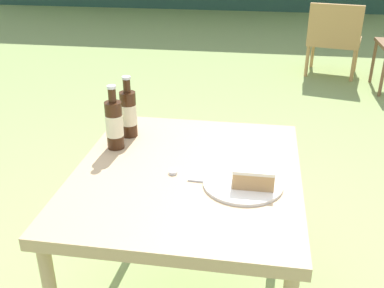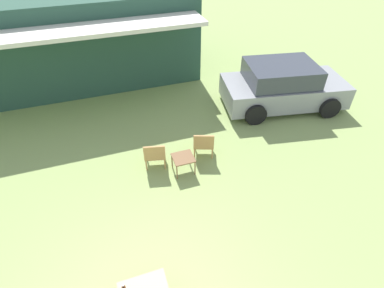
{
  "view_description": "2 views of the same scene",
  "coord_description": "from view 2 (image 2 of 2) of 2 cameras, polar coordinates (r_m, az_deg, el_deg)",
  "views": [
    {
      "loc": [
        0.22,
        -1.3,
        1.42
      ],
      "look_at": [
        0.0,
        0.1,
        0.73
      ],
      "focal_mm": 42.0,
      "sensor_mm": 36.0,
      "label": 1
    },
    {
      "loc": [
        0.03,
        -2.04,
        5.32
      ],
      "look_at": [
        1.75,
        3.02,
        0.9
      ],
      "focal_mm": 28.0,
      "sensor_mm": 36.0,
      "label": 2
    }
  ],
  "objects": [
    {
      "name": "wicker_chair_cushioned",
      "position": [
        7.47,
        -7.09,
        -1.77
      ],
      "size": [
        0.6,
        0.55,
        0.75
      ],
      "rotation": [
        0.0,
        0.0,
        2.91
      ],
      "color": "#B2844C",
      "rests_on": "ground_plane"
    },
    {
      "name": "parked_car",
      "position": [
        10.08,
        16.86,
        10.48
      ],
      "size": [
        4.04,
        2.48,
        1.43
      ],
      "rotation": [
        0.0,
        0.0,
        -0.18
      ],
      "color": "gray",
      "rests_on": "ground_plane"
    },
    {
      "name": "cabin_building",
      "position": [
        12.15,
        -23.5,
        18.24
      ],
      "size": [
        9.07,
        5.1,
        2.98
      ],
      "color": "#284C3D",
      "rests_on": "ground_plane"
    },
    {
      "name": "wicker_chair_plain",
      "position": [
        7.72,
        2.22,
        0.2
      ],
      "size": [
        0.64,
        0.59,
        0.75
      ],
      "rotation": [
        0.0,
        0.0,
        2.79
      ],
      "color": "#B2844C",
      "rests_on": "ground_plane"
    },
    {
      "name": "garden_side_table",
      "position": [
        7.29,
        -1.68,
        -2.86
      ],
      "size": [
        0.51,
        0.49,
        0.45
      ],
      "color": "brown",
      "rests_on": "ground_plane"
    }
  ]
}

